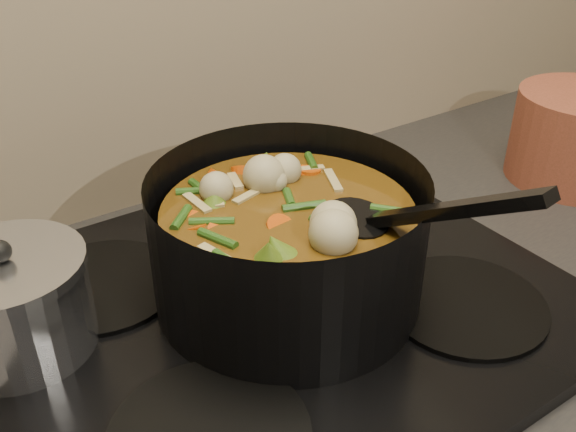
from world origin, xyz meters
TOP-DOWN VIEW (x-y plane):
  - stovetop at (0.00, 1.93)m, footprint 0.62×0.54m
  - stockpot at (0.01, 1.93)m, footprint 0.31×0.40m
  - saucepan at (-0.26, 2.01)m, footprint 0.15×0.15m

SIDE VIEW (x-z plane):
  - stovetop at x=0.00m, z-range 0.91..0.93m
  - saucepan at x=-0.26m, z-range 0.92..1.05m
  - stockpot at x=0.01m, z-range 0.89..1.11m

